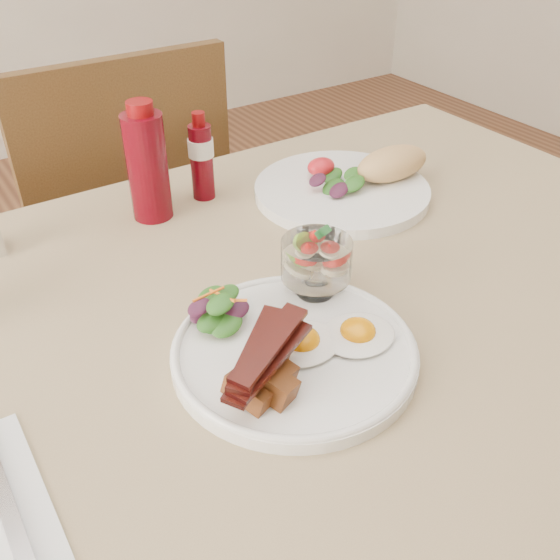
% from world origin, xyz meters
% --- Properties ---
extents(table, '(1.33, 0.88, 0.75)m').
position_xyz_m(table, '(0.00, 0.00, 0.66)').
color(table, brown).
rests_on(table, ground).
extents(chair_far, '(0.42, 0.42, 0.93)m').
position_xyz_m(chair_far, '(0.00, 0.66, 0.52)').
color(chair_far, brown).
rests_on(chair_far, ground).
extents(main_plate, '(0.28, 0.28, 0.02)m').
position_xyz_m(main_plate, '(-0.06, -0.10, 0.76)').
color(main_plate, white).
rests_on(main_plate, table).
extents(fried_eggs, '(0.17, 0.12, 0.02)m').
position_xyz_m(fried_eggs, '(-0.02, -0.11, 0.77)').
color(fried_eggs, white).
rests_on(fried_eggs, main_plate).
extents(bacon_potato_pile, '(0.13, 0.10, 0.06)m').
position_xyz_m(bacon_potato_pile, '(-0.12, -0.13, 0.80)').
color(bacon_potato_pile, brown).
rests_on(bacon_potato_pile, main_plate).
extents(side_salad, '(0.08, 0.08, 0.04)m').
position_xyz_m(side_salad, '(-0.11, -0.02, 0.79)').
color(side_salad, '#1E5416').
rests_on(side_salad, main_plate).
extents(fruit_cup, '(0.09, 0.09, 0.09)m').
position_xyz_m(fruit_cup, '(0.02, -0.03, 0.82)').
color(fruit_cup, white).
rests_on(fruit_cup, main_plate).
extents(second_plate, '(0.31, 0.29, 0.07)m').
position_xyz_m(second_plate, '(0.25, 0.19, 0.77)').
color(second_plate, white).
rests_on(second_plate, table).
extents(ketchup_bottle, '(0.08, 0.08, 0.18)m').
position_xyz_m(ketchup_bottle, '(-0.06, 0.30, 0.84)').
color(ketchup_bottle, '#55040E').
rests_on(ketchup_bottle, table).
extents(hot_sauce_bottle, '(0.05, 0.05, 0.14)m').
position_xyz_m(hot_sauce_bottle, '(0.04, 0.31, 0.82)').
color(hot_sauce_bottle, '#55040E').
rests_on(hot_sauce_bottle, table).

